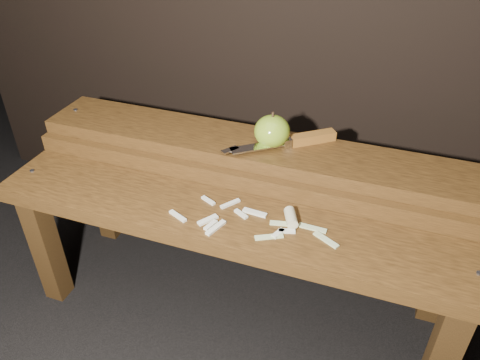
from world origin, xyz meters
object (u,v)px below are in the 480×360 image
(bench_rear_tier, at_px, (253,170))
(bench_front_tier, at_px, (223,239))
(apple, at_px, (272,131))
(knife, at_px, (298,140))

(bench_rear_tier, bearing_deg, bench_front_tier, -90.00)
(bench_front_tier, height_order, apple, apple)
(apple, bearing_deg, bench_front_tier, -101.80)
(apple, distance_m, knife, 0.08)
(bench_rear_tier, bearing_deg, apple, 5.12)
(knife, bearing_deg, bench_front_tier, -113.34)
(bench_rear_tier, height_order, knife, knife)
(bench_rear_tier, xyz_separation_m, knife, (0.11, 0.03, 0.10))
(bench_front_tier, distance_m, apple, 0.30)
(bench_rear_tier, relative_size, apple, 12.55)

